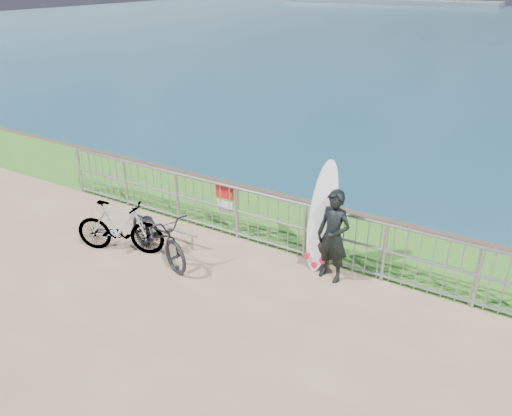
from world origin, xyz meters
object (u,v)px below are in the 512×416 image
Objects in this scene: surfer at (333,236)px; surfboard at (321,221)px; bicycle_far at (120,227)px; bicycle_near at (158,234)px.

surfboard is at bearing 155.63° from surfer.
surfboard reaches higher than bicycle_far.
bicycle_near is (-3.02, -1.04, -0.32)m from surfer.
surfboard is 3.01m from bicycle_near.
bicycle_far reaches higher than bicycle_near.
bicycle_far is (-0.79, -0.17, 0.01)m from bicycle_near.
surfer reaches higher than bicycle_near.
surfboard is 3.79m from bicycle_far.
surfer is at bearing -51.03° from bicycle_near.
surfer is 0.81× the size of surfboard.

